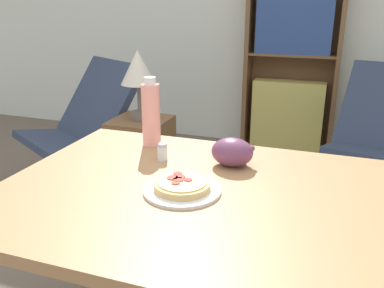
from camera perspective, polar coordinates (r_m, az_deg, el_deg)
name	(u,v)px	position (r m, az deg, el deg)	size (l,w,h in m)	color
dining_table	(198,219)	(1.26, 0.81, -10.53)	(1.20, 0.89, 0.75)	#A37549
pizza_on_plate	(182,187)	(1.20, -1.40, -6.07)	(0.23, 0.23, 0.04)	white
grape_bunch	(232,152)	(1.38, 5.67, -1.15)	(0.14, 0.11, 0.10)	#6B3856
drink_bottle	(151,114)	(1.56, -5.78, 4.22)	(0.07, 0.07, 0.27)	pink
salt_shaker	(162,152)	(1.43, -4.19, -1.10)	(0.04, 0.04, 0.06)	white
lounge_chair_near	(81,149)	(3.00, -15.28, -0.63)	(0.91, 0.99, 0.88)	black
lounge_chair_far	(383,160)	(2.97, 25.20, -2.05)	(0.82, 0.91, 0.88)	black
bookshelf	(292,63)	(3.60, 13.80, 10.92)	(0.78, 0.24, 1.71)	brown
side_table	(142,164)	(2.61, -7.01, -2.80)	(0.34, 0.34, 0.59)	brown
table_lamp	(138,71)	(2.45, -7.58, 10.17)	(0.21, 0.21, 0.42)	#665B51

